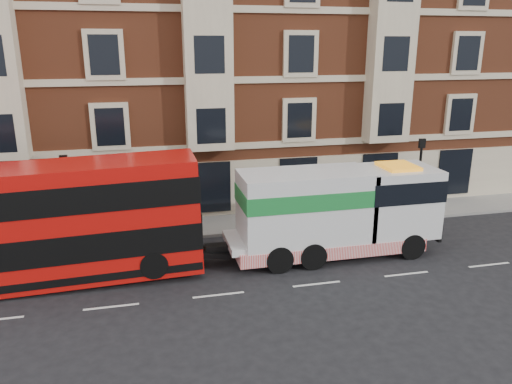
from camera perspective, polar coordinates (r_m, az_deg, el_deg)
The scene contains 7 objects.
ground at distance 19.71m, azimuth -4.30°, elevation -11.66°, with size 120.00×120.00×0.00m, color black.
sidewalk at distance 26.48m, azimuth -6.86°, elevation -3.96°, with size 90.00×3.00×0.15m, color slate.
victorian_terrace at distance 32.35m, azimuth -8.17°, elevation 17.75°, with size 45.00×12.00×20.40m.
lamp_post_west at distance 24.56m, azimuth -20.75°, elevation -0.20°, with size 0.35×0.15×4.35m.
lamp_post_east at distance 28.33m, azimuth 18.16°, elevation 2.19°, with size 0.35×0.15×4.35m.
double_decker_bus at distance 21.30m, azimuth -22.90°, elevation -3.23°, with size 11.98×2.75×4.85m.
tow_truck at distance 22.64m, azimuth 8.82°, elevation -2.15°, with size 9.59×2.84×4.00m.
Camera 1 is at (-2.53, -17.19, 9.30)m, focal length 35.00 mm.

